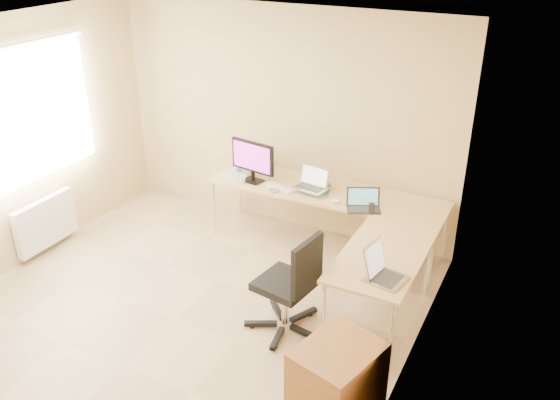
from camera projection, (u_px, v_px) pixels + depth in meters
The scene contains 24 objects.
floor at pixel (175, 319), 5.50m from camera, with size 4.50×4.50×0.00m, color tan.
ceiling at pixel (148, 39), 4.35m from camera, with size 4.50×4.50×0.00m, color white.
wall_back at pixel (283, 120), 6.73m from camera, with size 4.50×4.50×0.00m, color tan.
wall_right at pixel (406, 255), 4.07m from camera, with size 4.50×4.50×0.00m, color tan.
desk_main at pixel (324, 220), 6.52m from camera, with size 2.65×0.70×0.73m, color tan.
desk_return at pixel (379, 288), 5.33m from camera, with size 0.70×1.30×0.73m, color tan.
monitor at pixel (253, 162), 6.47m from camera, with size 0.56×0.18×0.48m, color black.
book_stack at pixel (320, 188), 6.36m from camera, with size 0.20×0.27×0.04m, color #20716B.
laptop_center at pixel (310, 179), 6.24m from camera, with size 0.35×0.27×0.23m, color #B4B4B4.
laptop_black at pixel (364, 200), 5.90m from camera, with size 0.34×0.25×0.21m, color #252323.
keyboard at pixel (279, 188), 6.40m from camera, with size 0.37×0.10×0.02m, color silver.
mouse at pixel (336, 201), 6.08m from camera, with size 0.10×0.07×0.04m, color white.
mug at pixel (242, 179), 6.51m from camera, with size 0.10×0.10×0.09m, color white.
cd_stack at pixel (274, 191), 6.31m from camera, with size 0.11×0.11×0.03m, color #B4B5D7.
water_bottle at pixel (238, 162), 6.77m from camera, with size 0.07×0.07×0.24m, color #5A7BC8.
papers at pixel (235, 173), 6.79m from camera, with size 0.23×0.33×0.01m, color silver.
white_box at pixel (257, 165), 6.90m from camera, with size 0.21×0.15×0.08m, color white.
desk_fan at pixel (244, 156), 6.89m from camera, with size 0.21×0.21×0.27m, color white.
black_cup at pixel (371, 209), 5.84m from camera, with size 0.06×0.06×0.11m, color black.
laptop_return at pixel (387, 267), 4.75m from camera, with size 0.29×0.36×0.24m, color #9C9EA8.
office_chair at pixel (285, 282), 5.18m from camera, with size 0.61×0.61×1.01m, color black.
cabinet at pixel (336, 394), 4.16m from camera, with size 0.48×0.59×0.82m, color olive.
radiator at pixel (46, 223), 6.49m from camera, with size 0.09×0.80×0.55m, color white.
window at pixel (23, 119), 5.97m from camera, with size 0.10×1.80×1.40m, color white.
Camera 1 is at (2.90, -3.51, 3.44)m, focal length 37.39 mm.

